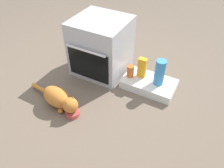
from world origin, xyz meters
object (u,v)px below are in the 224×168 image
at_px(oven, 101,46).
at_px(food_bowl, 72,113).
at_px(cat, 59,98).
at_px(sauce_jar, 130,71).
at_px(juice_carton, 142,68).
at_px(pantry_cabinet, 149,84).
at_px(water_bottle, 160,72).

xyz_separation_m(oven, food_bowl, (0.13, -0.80, -0.30)).
bearing_deg(food_bowl, cat, 169.58).
distance_m(sauce_jar, juice_carton, 0.14).
bearing_deg(pantry_cabinet, cat, -134.37).
bearing_deg(cat, sauce_jar, 65.73).
xyz_separation_m(oven, sauce_jar, (0.42, -0.08, -0.16)).
xyz_separation_m(pantry_cabinet, cat, (-0.71, -0.72, 0.07)).
height_order(pantry_cabinet, sauce_jar, sauce_jar).
relative_size(oven, water_bottle, 2.22).
distance_m(pantry_cabinet, sauce_jar, 0.26).
bearing_deg(pantry_cabinet, juice_carton, 164.71).
bearing_deg(food_bowl, sauce_jar, 67.72).
height_order(oven, pantry_cabinet, oven).
height_order(pantry_cabinet, water_bottle, water_bottle).
xyz_separation_m(oven, pantry_cabinet, (0.65, -0.05, -0.28)).
bearing_deg(juice_carton, water_bottle, -7.61).
xyz_separation_m(pantry_cabinet, sauce_jar, (-0.23, -0.03, 0.12)).
height_order(sauce_jar, water_bottle, water_bottle).
bearing_deg(water_bottle, juice_carton, 172.39).
bearing_deg(water_bottle, sauce_jar, -174.41).
distance_m(oven, cat, 0.80).
bearing_deg(juice_carton, cat, -128.26).
xyz_separation_m(food_bowl, juice_carton, (0.41, 0.79, 0.19)).
bearing_deg(water_bottle, pantry_cabinet, -178.47).
bearing_deg(sauce_jar, oven, 169.94).
relative_size(oven, sauce_jar, 4.76).
height_order(food_bowl, sauce_jar, sauce_jar).
distance_m(oven, pantry_cabinet, 0.71).
height_order(oven, cat, oven).
bearing_deg(oven, sauce_jar, -10.06).
bearing_deg(water_bottle, oven, 176.69).
relative_size(oven, cat, 0.94).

